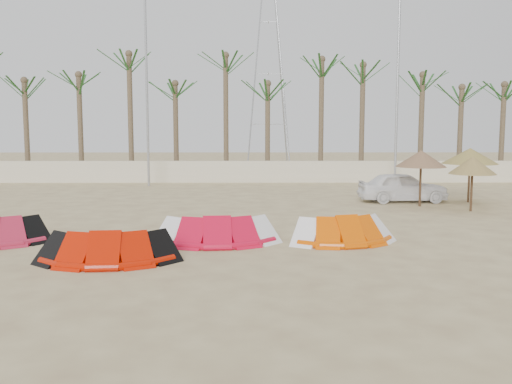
{
  "coord_description": "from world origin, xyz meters",
  "views": [
    {
      "loc": [
        -0.12,
        -12.23,
        3.45
      ],
      "look_at": [
        0.0,
        6.0,
        1.3
      ],
      "focal_mm": 40.0,
      "sensor_mm": 36.0,
      "label": 1
    }
  ],
  "objects_px": {
    "parasol_left": "(421,159)",
    "parasol_mid": "(473,165)",
    "kite_orange": "(343,228)",
    "car": "(403,187)",
    "parasol_right": "(470,156)",
    "kite_red_mid": "(111,244)",
    "kite_red_right": "(218,228)"
  },
  "relations": [
    {
      "from": "parasol_left",
      "to": "parasol_mid",
      "type": "height_order",
      "value": "parasol_left"
    },
    {
      "from": "kite_orange",
      "to": "car",
      "type": "height_order",
      "value": "car"
    },
    {
      "from": "parasol_right",
      "to": "car",
      "type": "relative_size",
      "value": 0.62
    },
    {
      "from": "kite_red_mid",
      "to": "car",
      "type": "distance_m",
      "value": 15.2
    },
    {
      "from": "kite_red_right",
      "to": "parasol_left",
      "type": "distance_m",
      "value": 11.12
    },
    {
      "from": "kite_red_right",
      "to": "car",
      "type": "distance_m",
      "value": 11.75
    },
    {
      "from": "kite_red_mid",
      "to": "kite_orange",
      "type": "xyz_separation_m",
      "value": [
        6.32,
        2.3,
        -0.0
      ]
    },
    {
      "from": "kite_red_right",
      "to": "parasol_left",
      "type": "relative_size",
      "value": 1.52
    },
    {
      "from": "kite_red_mid",
      "to": "parasol_right",
      "type": "height_order",
      "value": "parasol_right"
    },
    {
      "from": "kite_red_right",
      "to": "parasol_right",
      "type": "distance_m",
      "value": 13.89
    },
    {
      "from": "parasol_mid",
      "to": "kite_red_right",
      "type": "bearing_deg",
      "value": -148.76
    },
    {
      "from": "kite_red_mid",
      "to": "kite_red_right",
      "type": "relative_size",
      "value": 0.98
    },
    {
      "from": "kite_red_mid",
      "to": "parasol_left",
      "type": "bearing_deg",
      "value": 41.88
    },
    {
      "from": "parasol_left",
      "to": "parasol_mid",
      "type": "distance_m",
      "value": 2.18
    },
    {
      "from": "parasol_right",
      "to": "car",
      "type": "xyz_separation_m",
      "value": [
        -2.93,
        0.13,
        -1.4
      ]
    },
    {
      "from": "parasol_right",
      "to": "parasol_mid",
      "type": "bearing_deg",
      "value": -108.77
    },
    {
      "from": "kite_red_mid",
      "to": "kite_orange",
      "type": "bearing_deg",
      "value": 20.01
    },
    {
      "from": "kite_orange",
      "to": "parasol_right",
      "type": "distance_m",
      "value": 11.25
    },
    {
      "from": "parasol_left",
      "to": "kite_red_right",
      "type": "bearing_deg",
      "value": -137.97
    },
    {
      "from": "parasol_left",
      "to": "parasol_mid",
      "type": "bearing_deg",
      "value": -40.64
    },
    {
      "from": "kite_orange",
      "to": "car",
      "type": "distance_m",
      "value": 9.68
    },
    {
      "from": "kite_orange",
      "to": "kite_red_right",
      "type": "bearing_deg",
      "value": -179.82
    },
    {
      "from": "parasol_right",
      "to": "car",
      "type": "bearing_deg",
      "value": 177.44
    },
    {
      "from": "kite_orange",
      "to": "parasol_right",
      "type": "height_order",
      "value": "parasol_right"
    },
    {
      "from": "kite_red_mid",
      "to": "parasol_left",
      "type": "relative_size",
      "value": 1.49
    },
    {
      "from": "kite_orange",
      "to": "parasol_mid",
      "type": "xyz_separation_m",
      "value": [
        6.09,
        5.94,
        1.43
      ]
    },
    {
      "from": "kite_red_mid",
      "to": "parasol_left",
      "type": "distance_m",
      "value": 14.55
    },
    {
      "from": "parasol_left",
      "to": "car",
      "type": "bearing_deg",
      "value": 104.5
    },
    {
      "from": "parasol_left",
      "to": "parasol_right",
      "type": "relative_size",
      "value": 0.98
    },
    {
      "from": "kite_red_right",
      "to": "kite_orange",
      "type": "bearing_deg",
      "value": 0.18
    },
    {
      "from": "kite_red_right",
      "to": "kite_orange",
      "type": "relative_size",
      "value": 1.08
    },
    {
      "from": "kite_red_right",
      "to": "parasol_right",
      "type": "relative_size",
      "value": 1.49
    }
  ]
}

